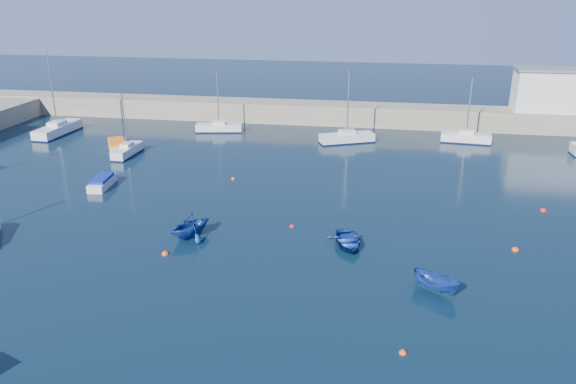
% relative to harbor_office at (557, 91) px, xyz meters
% --- Properties ---
extents(ground, '(220.00, 220.00, 0.00)m').
position_rel_harbor_office_xyz_m(ground, '(-30.00, -46.00, -5.10)').
color(ground, black).
rests_on(ground, ground).
extents(back_wall, '(96.00, 4.50, 2.60)m').
position_rel_harbor_office_xyz_m(back_wall, '(-30.00, 0.00, -3.80)').
color(back_wall, gray).
rests_on(back_wall, ground).
extents(harbor_office, '(10.00, 4.00, 5.00)m').
position_rel_harbor_office_xyz_m(harbor_office, '(0.00, 0.00, 0.00)').
color(harbor_office, silver).
rests_on(harbor_office, back_wall).
extents(sailboat_3, '(1.55, 5.15, 6.88)m').
position_rel_harbor_office_xyz_m(sailboat_3, '(-48.13, -19.13, -4.54)').
color(sailboat_3, silver).
rests_on(sailboat_3, ground).
extents(sailboat_4, '(2.44, 7.75, 9.99)m').
position_rel_harbor_office_xyz_m(sailboat_4, '(-60.64, -11.95, -4.45)').
color(sailboat_4, silver).
rests_on(sailboat_4, ground).
extents(sailboat_5, '(5.92, 2.62, 7.57)m').
position_rel_harbor_office_xyz_m(sailboat_5, '(-41.31, -7.30, -4.55)').
color(sailboat_5, silver).
rests_on(sailboat_5, ground).
extents(sailboat_6, '(6.57, 4.31, 8.44)m').
position_rel_harbor_office_xyz_m(sailboat_6, '(-25.02, -9.76, -4.50)').
color(sailboat_6, silver).
rests_on(sailboat_6, ground).
extents(sailboat_7, '(5.78, 2.09, 7.60)m').
position_rel_harbor_office_xyz_m(sailboat_7, '(-11.25, -7.41, -4.49)').
color(sailboat_7, silver).
rests_on(sailboat_7, ground).
extents(motorboat_1, '(1.82, 4.10, 0.97)m').
position_rel_harbor_office_xyz_m(motorboat_1, '(-46.02, -29.01, -4.64)').
color(motorboat_1, silver).
rests_on(motorboat_1, ground).
extents(motorboat_2, '(4.03, 5.31, 1.05)m').
position_rel_harbor_office_xyz_m(motorboat_2, '(-50.27, -17.17, -4.61)').
color(motorboat_2, silver).
rests_on(motorboat_2, ground).
extents(dinghy_center, '(3.58, 4.31, 0.77)m').
position_rel_harbor_office_xyz_m(dinghy_center, '(-22.92, -37.69, -4.71)').
color(dinghy_center, navy).
rests_on(dinghy_center, ground).
extents(dinghy_left, '(4.51, 4.65, 1.87)m').
position_rel_harbor_office_xyz_m(dinghy_left, '(-34.44, -38.13, -4.17)').
color(dinghy_left, navy).
rests_on(dinghy_left, ground).
extents(dinghy_right, '(3.22, 2.65, 1.19)m').
position_rel_harbor_office_xyz_m(dinghy_right, '(-17.23, -43.15, -4.50)').
color(dinghy_right, navy).
rests_on(dinghy_right, ground).
extents(buoy_0, '(0.49, 0.49, 0.49)m').
position_rel_harbor_office_xyz_m(buoy_0, '(-35.20, -41.15, -5.10)').
color(buoy_0, '#E74E0C').
rests_on(buoy_0, ground).
extents(buoy_1, '(0.38, 0.38, 0.38)m').
position_rel_harbor_office_xyz_m(buoy_1, '(-27.35, -35.03, -5.10)').
color(buoy_1, red).
rests_on(buoy_1, ground).
extents(buoy_2, '(0.50, 0.50, 0.50)m').
position_rel_harbor_office_xyz_m(buoy_2, '(-11.29, -36.39, -5.10)').
color(buoy_2, '#E74E0C').
rests_on(buoy_2, ground).
extents(buoy_3, '(0.41, 0.41, 0.41)m').
position_rel_harbor_office_xyz_m(buoy_3, '(-34.72, -24.91, -5.10)').
color(buoy_3, '#E74E0C').
rests_on(buoy_3, ground).
extents(buoy_4, '(0.51, 0.51, 0.51)m').
position_rel_harbor_office_xyz_m(buoy_4, '(-7.54, -28.36, -5.10)').
color(buoy_4, red).
rests_on(buoy_4, ground).
extents(buoy_5, '(0.41, 0.41, 0.41)m').
position_rel_harbor_office_xyz_m(buoy_5, '(-19.27, -49.63, -5.10)').
color(buoy_5, '#E74E0C').
rests_on(buoy_5, ground).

